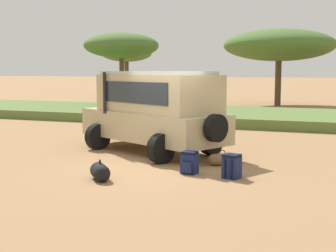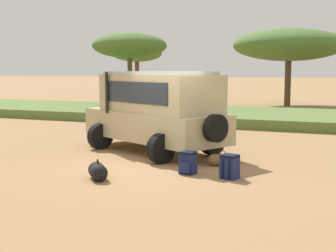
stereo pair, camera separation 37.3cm
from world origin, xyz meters
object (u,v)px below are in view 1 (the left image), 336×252
object	(u,v)px
backpack_beside_front_wheel	(232,166)
acacia_tree_centre_back	(279,45)
duffel_bag_soft_canvas	(100,172)
duffel_bag_low_black_case	(222,159)
acacia_tree_left_mid	(121,46)
acacia_tree_far_left	(126,54)
backpack_cluster_center	(189,163)
safari_vehicle	(155,110)

from	to	relation	value
backpack_beside_front_wheel	acacia_tree_centre_back	distance (m)	23.38
backpack_beside_front_wheel	duffel_bag_soft_canvas	distance (m)	3.01
duffel_bag_low_black_case	acacia_tree_left_mid	size ratio (longest dim) A/B	0.15
duffel_bag_low_black_case	acacia_tree_far_left	world-z (taller)	acacia_tree_far_left
backpack_cluster_center	safari_vehicle	bearing A→B (deg)	128.43
safari_vehicle	acacia_tree_left_mid	size ratio (longest dim) A/B	1.14
safari_vehicle	backpack_cluster_center	bearing A→B (deg)	-51.57
duffel_bag_low_black_case	acacia_tree_left_mid	distance (m)	17.04
backpack_beside_front_wheel	acacia_tree_left_mid	xyz separation A→B (m)	(-10.29, 14.84, 3.64)
duffel_bag_soft_canvas	safari_vehicle	bearing A→B (deg)	93.60
duffel_bag_low_black_case	acacia_tree_far_left	bearing A→B (deg)	120.53
safari_vehicle	acacia_tree_centre_back	size ratio (longest dim) A/B	0.70
backpack_beside_front_wheel	acacia_tree_far_left	world-z (taller)	acacia_tree_far_left
duffel_bag_low_black_case	acacia_tree_centre_back	xyz separation A→B (m)	(-1.64, 21.58, 4.03)
duffel_bag_low_black_case	acacia_tree_left_mid	world-z (taller)	acacia_tree_left_mid
safari_vehicle	acacia_tree_centre_back	xyz separation A→B (m)	(0.76, 20.43, 2.89)
safari_vehicle	backpack_cluster_center	distance (m)	3.24
duffel_bag_low_black_case	acacia_tree_left_mid	bearing A→B (deg)	125.77
backpack_cluster_center	acacia_tree_left_mid	distance (m)	17.77
safari_vehicle	backpack_beside_front_wheel	xyz separation A→B (m)	(2.98, -2.51, -1.02)
acacia_tree_centre_back	duffel_bag_soft_canvas	bearing A→B (deg)	-91.23
backpack_beside_front_wheel	acacia_tree_left_mid	bearing A→B (deg)	124.74
acacia_tree_left_mid	backpack_beside_front_wheel	bearing A→B (deg)	-55.26
acacia_tree_centre_back	acacia_tree_far_left	bearing A→B (deg)	156.09
duffel_bag_low_black_case	acacia_tree_far_left	size ratio (longest dim) A/B	0.14
acacia_tree_left_mid	acacia_tree_centre_back	distance (m)	11.44
backpack_cluster_center	acacia_tree_far_left	size ratio (longest dim) A/B	0.11
safari_vehicle	duffel_bag_low_black_case	distance (m)	2.89
acacia_tree_centre_back	safari_vehicle	bearing A→B (deg)	-92.12
safari_vehicle	acacia_tree_left_mid	bearing A→B (deg)	120.67
acacia_tree_far_left	acacia_tree_centre_back	xyz separation A→B (m)	(15.01, -6.66, 0.16)
acacia_tree_left_mid	acacia_tree_centre_back	xyz separation A→B (m)	(8.07, 8.10, 0.27)
acacia_tree_centre_back	duffel_bag_low_black_case	bearing A→B (deg)	-85.65
acacia_tree_far_left	acacia_tree_left_mid	size ratio (longest dim) A/B	1.04
acacia_tree_left_mid	duffel_bag_soft_canvas	bearing A→B (deg)	-64.86
acacia_tree_far_left	backpack_beside_front_wheel	bearing A→B (deg)	-59.79
duffel_bag_low_black_case	backpack_cluster_center	bearing A→B (deg)	-111.20
backpack_cluster_center	duffel_bag_soft_canvas	xyz separation A→B (m)	(-1.67, -1.35, -0.07)
duffel_bag_soft_canvas	acacia_tree_left_mid	size ratio (longest dim) A/B	0.15
duffel_bag_low_black_case	acacia_tree_centre_back	world-z (taller)	acacia_tree_centre_back
duffel_bag_low_black_case	duffel_bag_soft_canvas	world-z (taller)	duffel_bag_soft_canvas
backpack_beside_front_wheel	acacia_tree_left_mid	size ratio (longest dim) A/B	0.12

